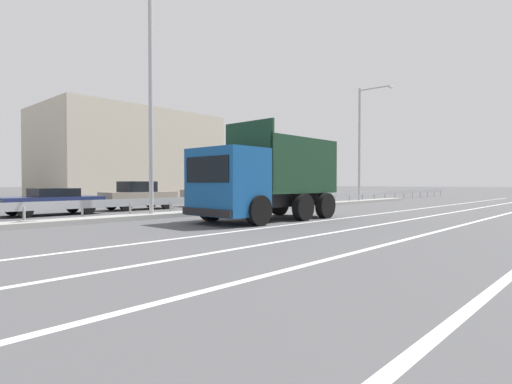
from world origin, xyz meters
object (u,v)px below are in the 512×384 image
street_lamp_1 (153,91)px  parked_car_6 (277,193)px  median_road_sign (239,186)px  parked_car_3 (51,201)px  dump_truck (254,185)px  parked_car_5 (218,193)px  parked_car_4 (139,196)px  street_lamp_2 (362,139)px

street_lamp_1 → parked_car_6: 15.19m
median_road_sign → parked_car_3: size_ratio=0.58×
dump_truck → median_road_sign: size_ratio=2.59×
street_lamp_1 → parked_car_3: street_lamp_1 is taller
median_road_sign → parked_car_6: bearing=28.9°
dump_truck → parked_car_3: size_ratio=1.50×
median_road_sign → street_lamp_1: (-5.04, -0.02, 3.98)m
street_lamp_1 → parked_car_5: size_ratio=1.99×
parked_car_5 → dump_truck: bearing=149.7°
street_lamp_1 → parked_car_4: street_lamp_1 is taller
parked_car_3 → parked_car_5: size_ratio=0.90×
street_lamp_2 → street_lamp_1: bearing=179.8°
parked_car_3 → parked_car_5: parked_car_5 is taller
street_lamp_1 → parked_car_6: size_ratio=2.33×
dump_truck → parked_car_6: dump_truck is taller
median_road_sign → street_lamp_1: bearing=-179.8°
street_lamp_1 → parked_car_3: 7.01m
parked_car_5 → parked_car_4: bearing=91.2°
median_road_sign → parked_car_6: 9.88m
dump_truck → street_lamp_2: (15.96, 3.99, 3.38)m
dump_truck → street_lamp_1: size_ratio=0.67×
parked_car_3 → parked_car_6: 15.99m
street_lamp_1 → parked_car_4: (2.39, 5.21, -4.50)m
dump_truck → parked_car_5: (6.19, 8.95, -0.57)m
parked_car_4 → parked_car_5: 5.57m
dump_truck → parked_car_5: 10.90m
street_lamp_1 → street_lamp_2: size_ratio=1.12×
street_lamp_1 → parked_car_5: street_lamp_1 is taller
median_road_sign → street_lamp_2: street_lamp_2 is taller
parked_car_4 → parked_car_5: parked_car_5 is taller
street_lamp_2 → parked_car_6: street_lamp_2 is taller
dump_truck → parked_car_5: bearing=-34.5°
dump_truck → parked_car_3: bearing=25.0°
median_road_sign → parked_car_5: (2.91, 4.88, -0.49)m
dump_truck → parked_car_3: (-4.07, 8.79, -0.72)m
parked_car_3 → parked_car_6: size_ratio=1.05×
parked_car_6 → street_lamp_1: bearing=-68.7°
dump_truck → parked_car_6: (11.92, 8.84, -0.65)m
parked_car_6 → street_lamp_2: bearing=41.9°
street_lamp_1 → median_road_sign: bearing=0.2°
dump_truck → street_lamp_1: (-1.76, 4.05, 3.90)m
dump_truck → street_lamp_1: 5.89m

